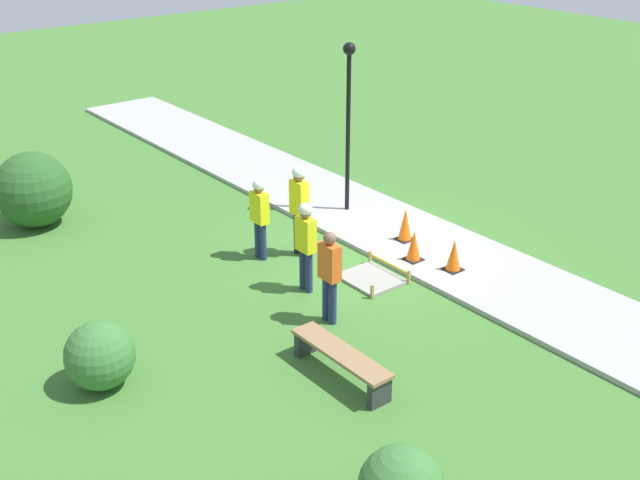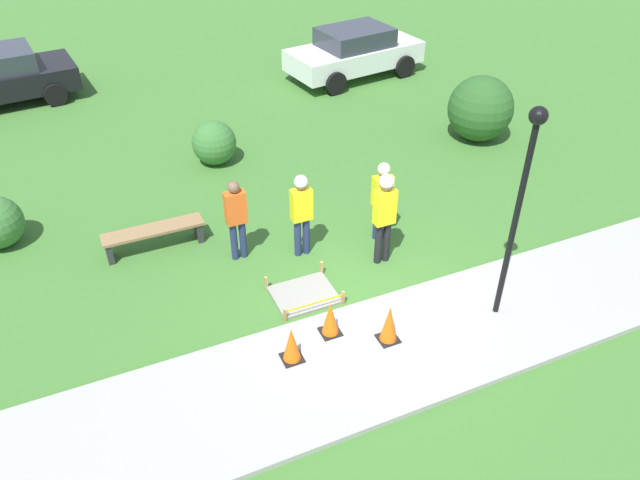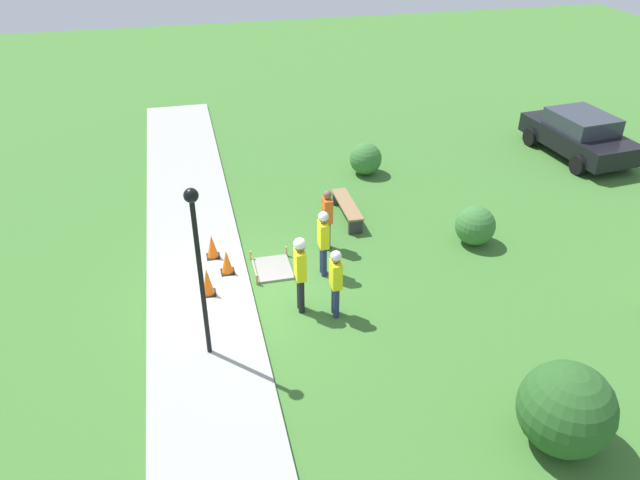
# 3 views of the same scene
# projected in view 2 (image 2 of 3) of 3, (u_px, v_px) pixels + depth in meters

# --- Properties ---
(ground_plane) EXTENTS (60.00, 60.00, 0.00)m
(ground_plane) POSITION_uv_depth(u_px,v_px,m) (367.00, 304.00, 11.27)
(ground_plane) COLOR #3D702D
(sidewalk) EXTENTS (28.00, 2.49, 0.10)m
(sidewalk) POSITION_uv_depth(u_px,v_px,m) (401.00, 347.00, 10.32)
(sidewalk) COLOR #9E9E99
(sidewalk) RESTS_ON ground_plane
(wet_concrete_patch) EXTENTS (1.17, 1.00, 0.28)m
(wet_concrete_patch) POSITION_uv_depth(u_px,v_px,m) (304.00, 295.00, 11.42)
(wet_concrete_patch) COLOR gray
(wet_concrete_patch) RESTS_ON ground_plane
(traffic_cone_near_patch) EXTENTS (0.34, 0.34, 0.65)m
(traffic_cone_near_patch) POSITION_uv_depth(u_px,v_px,m) (292.00, 344.00, 9.86)
(traffic_cone_near_patch) COLOR black
(traffic_cone_near_patch) RESTS_ON sidewalk
(traffic_cone_far_patch) EXTENTS (0.34, 0.34, 0.64)m
(traffic_cone_far_patch) POSITION_uv_depth(u_px,v_px,m) (330.00, 318.00, 10.35)
(traffic_cone_far_patch) COLOR black
(traffic_cone_far_patch) RESTS_ON sidewalk
(traffic_cone_sidewalk_edge) EXTENTS (0.34, 0.34, 0.72)m
(traffic_cone_sidewalk_edge) POSITION_uv_depth(u_px,v_px,m) (389.00, 324.00, 10.20)
(traffic_cone_sidewalk_edge) COLOR black
(traffic_cone_sidewalk_edge) RESTS_ON sidewalk
(park_bench) EXTENTS (1.99, 0.44, 0.49)m
(park_bench) POSITION_uv_depth(u_px,v_px,m) (154.00, 234.00, 12.43)
(park_bench) COLOR #2D2D33
(park_bench) RESTS_ON ground_plane
(worker_supervisor) EXTENTS (0.40, 0.25, 1.73)m
(worker_supervisor) POSITION_uv_depth(u_px,v_px,m) (382.00, 195.00, 12.37)
(worker_supervisor) COLOR navy
(worker_supervisor) RESTS_ON ground_plane
(worker_assistant) EXTENTS (0.40, 0.28, 1.95)m
(worker_assistant) POSITION_uv_depth(u_px,v_px,m) (385.00, 210.00, 11.61)
(worker_assistant) COLOR black
(worker_assistant) RESTS_ON ground_plane
(worker_trainee) EXTENTS (0.40, 0.26, 1.79)m
(worker_trainee) POSITION_uv_depth(u_px,v_px,m) (301.00, 208.00, 11.88)
(worker_trainee) COLOR navy
(worker_trainee) RESTS_ON ground_plane
(bystander_in_orange_shirt) EXTENTS (0.40, 0.23, 1.73)m
(bystander_in_orange_shirt) POSITION_uv_depth(u_px,v_px,m) (236.00, 216.00, 11.83)
(bystander_in_orange_shirt) COLOR navy
(bystander_in_orange_shirt) RESTS_ON ground_plane
(lamppost_near) EXTENTS (0.28, 0.28, 3.84)m
(lamppost_near) POSITION_uv_depth(u_px,v_px,m) (523.00, 187.00, 9.51)
(lamppost_near) COLOR black
(lamppost_near) RESTS_ON sidewalk
(parked_car_white) EXTENTS (4.52, 2.54, 1.55)m
(parked_car_white) POSITION_uv_depth(u_px,v_px,m) (354.00, 52.00, 19.81)
(parked_car_white) COLOR white
(parked_car_white) RESTS_ON ground_plane
(shrub_rounded_mid) EXTENTS (1.69, 1.69, 1.69)m
(shrub_rounded_mid) POSITION_uv_depth(u_px,v_px,m) (480.00, 108.00, 16.17)
(shrub_rounded_mid) COLOR #285623
(shrub_rounded_mid) RESTS_ON ground_plane
(shrub_rounded_far) EXTENTS (1.09, 1.09, 1.09)m
(shrub_rounded_far) POSITION_uv_depth(u_px,v_px,m) (214.00, 143.00, 15.25)
(shrub_rounded_far) COLOR #387033
(shrub_rounded_far) RESTS_ON ground_plane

